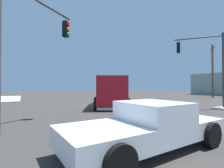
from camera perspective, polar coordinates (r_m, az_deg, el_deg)
The scene contains 6 objects.
ground_plane at distance 16.61m, azimuth -4.26°, elevation -7.26°, with size 100.00×100.00×0.00m, color #33302D.
delivery_truck at distance 15.84m, azimuth -0.49°, elevation -2.45°, with size 8.09×5.72×2.68m.
traffic_light_primary at distance 16.55m, azimuth 29.92°, elevation 7.39°, with size 3.08×2.59×6.22m.
traffic_light_secondary at distance 8.79m, azimuth -26.77°, elevation 14.27°, with size 2.79×3.53×6.30m.
pickup_white at distance 5.27m, azimuth 12.37°, elevation -13.22°, with size 2.54×5.32×1.38m.
utility_pole at distance 32.79m, azimuth 31.28°, elevation 4.09°, with size 1.67×1.61×8.93m.
Camera 1 is at (15.04, -6.80, 1.86)m, focal length 26.60 mm.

